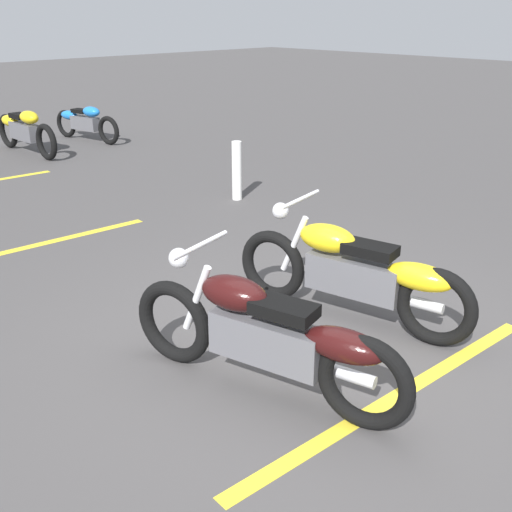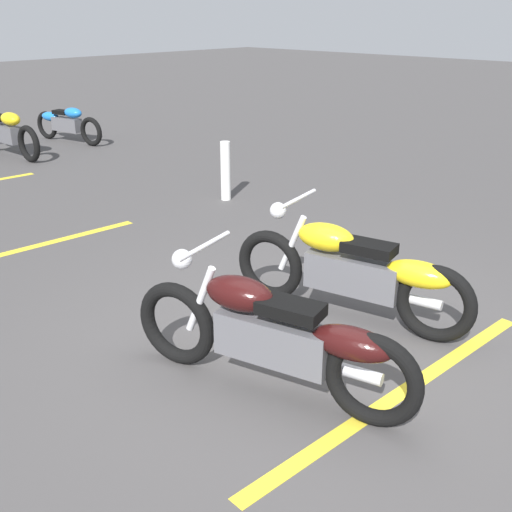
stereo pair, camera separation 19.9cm
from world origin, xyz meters
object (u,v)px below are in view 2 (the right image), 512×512
motorcycle_bright_foreground (354,271)px  motorcycle_row_far_left (66,123)px  motorcycle_row_left (5,131)px  motorcycle_dark_foreground (274,335)px  bollard_post (226,171)px

motorcycle_bright_foreground → motorcycle_row_far_left: size_ratio=1.16×
motorcycle_row_left → motorcycle_row_far_left: bearing=100.6°
motorcycle_bright_foreground → motorcycle_row_left: 8.58m
motorcycle_bright_foreground → motorcycle_row_far_left: 9.15m
motorcycle_dark_foreground → motorcycle_row_left: motorcycle_dark_foreground is taller
motorcycle_row_left → bollard_post: bearing=7.8°
motorcycle_dark_foreground → bollard_post: motorcycle_dark_foreground is taller
motorcycle_dark_foreground → motorcycle_row_far_left: size_ratio=1.16×
motorcycle_bright_foreground → motorcycle_row_left: bearing=-18.5°
motorcycle_bright_foreground → motorcycle_row_far_left: bearing=-27.2°
motorcycle_dark_foreground → bollard_post: 4.86m
motorcycle_bright_foreground → bollard_post: 3.91m
motorcycle_row_far_left → motorcycle_dark_foreground: bearing=-32.2°
motorcycle_dark_foreground → bollard_post: bearing=-53.9°
motorcycle_row_left → bollard_post: size_ratio=2.61×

